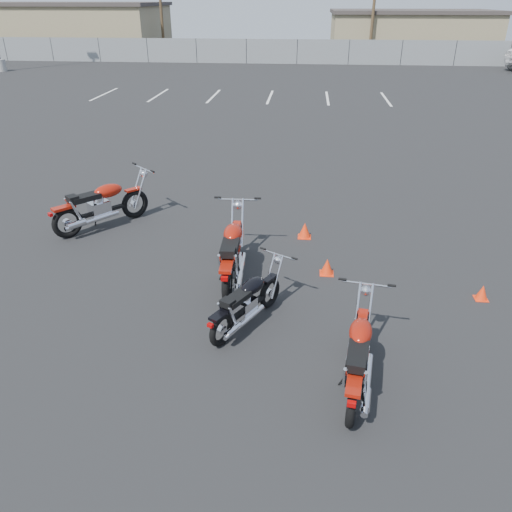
# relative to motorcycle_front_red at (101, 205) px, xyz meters

# --- Properties ---
(ground) EXTENTS (120.00, 120.00, 0.00)m
(ground) POSITION_rel_motorcycle_front_red_xyz_m (3.49, -2.93, -0.54)
(ground) COLOR black
(ground) RESTS_ON ground
(motorcycle_front_red) EXTENTS (1.94, 2.09, 1.18)m
(motorcycle_front_red) POSITION_rel_motorcycle_front_red_xyz_m (0.00, 0.00, 0.00)
(motorcycle_front_red) COLOR black
(motorcycle_front_red) RESTS_ON ground
(motorcycle_second_black) EXTENTS (1.24, 1.78, 0.91)m
(motorcycle_second_black) POSITION_rel_motorcycle_front_red_xyz_m (3.67, -3.45, -0.12)
(motorcycle_second_black) COLOR black
(motorcycle_second_black) RESTS_ON ground
(motorcycle_third_red) EXTENTS (0.92, 2.39, 1.17)m
(motorcycle_third_red) POSITION_rel_motorcycle_front_red_xyz_m (3.23, -1.98, -0.00)
(motorcycle_third_red) COLOR black
(motorcycle_third_red) RESTS_ON ground
(motorcycle_rear_red) EXTENTS (0.81, 2.10, 1.03)m
(motorcycle_rear_red) POSITION_rel_motorcycle_front_red_xyz_m (5.28, -4.67, -0.07)
(motorcycle_rear_red) COLOR black
(motorcycle_rear_red) RESTS_ON ground
(training_cone_near) EXTENTS (0.26, 0.26, 0.31)m
(training_cone_near) POSITION_rel_motorcycle_front_red_xyz_m (4.97, -1.66, -0.38)
(training_cone_near) COLOR #FF330D
(training_cone_near) RESTS_ON ground
(training_cone_far) EXTENTS (0.22, 0.22, 0.26)m
(training_cone_far) POSITION_rel_motorcycle_front_red_xyz_m (7.60, -2.30, -0.40)
(training_cone_far) COLOR #FF330D
(training_cone_far) RESTS_ON ground
(training_cone_extra) EXTENTS (0.28, 0.28, 0.34)m
(training_cone_extra) POSITION_rel_motorcycle_front_red_xyz_m (4.53, -0.08, -0.37)
(training_cone_extra) COLOR #FF330D
(training_cone_extra) RESTS_ON ground
(chainlink_fence) EXTENTS (80.06, 0.06, 1.80)m
(chainlink_fence) POSITION_rel_motorcycle_front_red_xyz_m (3.49, 32.07, 0.36)
(chainlink_fence) COLOR slate
(chainlink_fence) RESTS_ON ground
(tan_building_west) EXTENTS (18.40, 10.40, 4.30)m
(tan_building_west) POSITION_rel_motorcycle_front_red_xyz_m (-18.51, 39.07, 1.62)
(tan_building_west) COLOR #8C7F5A
(tan_building_west) RESTS_ON ground
(tan_building_east) EXTENTS (14.40, 9.40, 3.70)m
(tan_building_east) POSITION_rel_motorcycle_front_red_xyz_m (13.49, 41.07, 1.32)
(tan_building_east) COLOR #8C7F5A
(tan_building_east) RESTS_ON ground
(parking_line_stripes) EXTENTS (15.12, 4.00, 0.01)m
(parking_line_stripes) POSITION_rel_motorcycle_front_red_xyz_m (0.99, 17.07, -0.53)
(parking_line_stripes) COLOR silver
(parking_line_stripes) RESTS_ON ground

